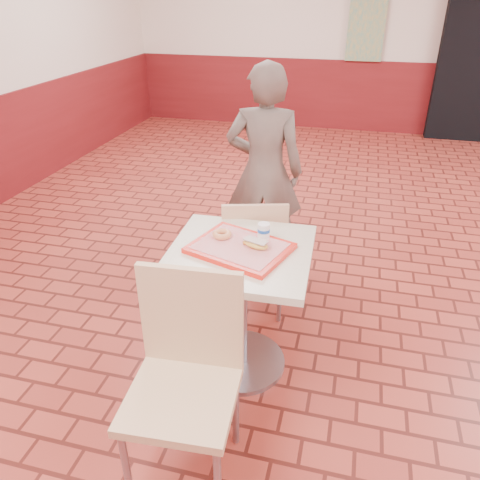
% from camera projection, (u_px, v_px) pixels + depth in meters
% --- Properties ---
extents(wainscot_band, '(8.00, 10.00, 1.00)m').
position_uv_depth(wainscot_band, '(440.00, 284.00, 2.57)').
color(wainscot_band, maroon).
rests_on(wainscot_band, ground).
extents(promo_poster, '(0.50, 0.03, 1.20)m').
position_uv_depth(promo_poster, '(368.00, 14.00, 6.38)').
color(promo_poster, gray).
rests_on(promo_poster, wainscot_band).
extents(main_table, '(0.72, 0.72, 0.76)m').
position_uv_depth(main_table, '(240.00, 291.00, 2.49)').
color(main_table, beige).
rests_on(main_table, ground).
extents(chair_main_front, '(0.47, 0.47, 0.96)m').
position_uv_depth(chair_main_front, '(186.00, 369.00, 1.95)').
color(chair_main_front, '#D4AE7F').
rests_on(chair_main_front, ground).
extents(chair_main_back, '(0.48, 0.48, 0.84)m').
position_uv_depth(chair_main_back, '(253.00, 252.00, 2.94)').
color(chair_main_back, '#D9AC82').
rests_on(chair_main_back, ground).
extents(customer, '(0.59, 0.41, 1.53)m').
position_uv_depth(customer, '(264.00, 172.00, 3.37)').
color(customer, '#65584E').
rests_on(customer, ground).
extents(serving_tray, '(0.47, 0.36, 0.03)m').
position_uv_depth(serving_tray, '(240.00, 248.00, 2.37)').
color(serving_tray, red).
rests_on(serving_tray, main_table).
extents(ring_donut, '(0.13, 0.13, 0.03)m').
position_uv_depth(ring_donut, '(222.00, 234.00, 2.43)').
color(ring_donut, '#E08A51').
rests_on(ring_donut, serving_tray).
extents(long_john_donut, '(0.15, 0.11, 0.04)m').
position_uv_depth(long_john_donut, '(255.00, 244.00, 2.33)').
color(long_john_donut, gold).
rests_on(long_john_donut, serving_tray).
extents(paper_cup, '(0.06, 0.06, 0.08)m').
position_uv_depth(paper_cup, '(264.00, 231.00, 2.42)').
color(paper_cup, white).
rests_on(paper_cup, serving_tray).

